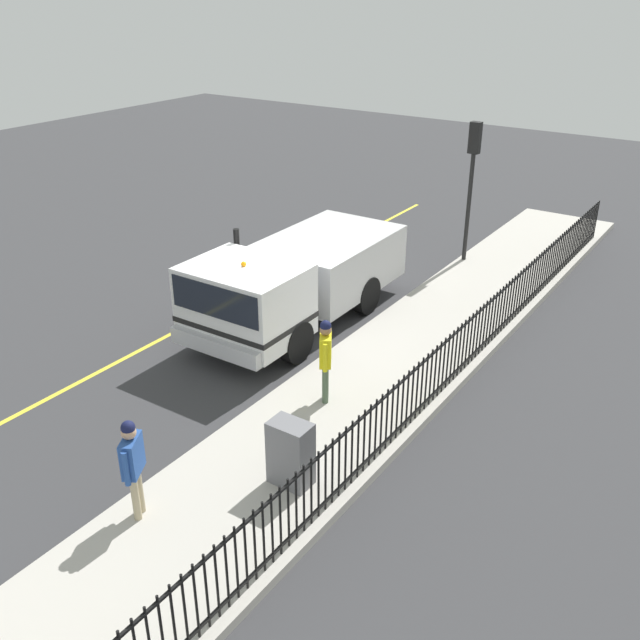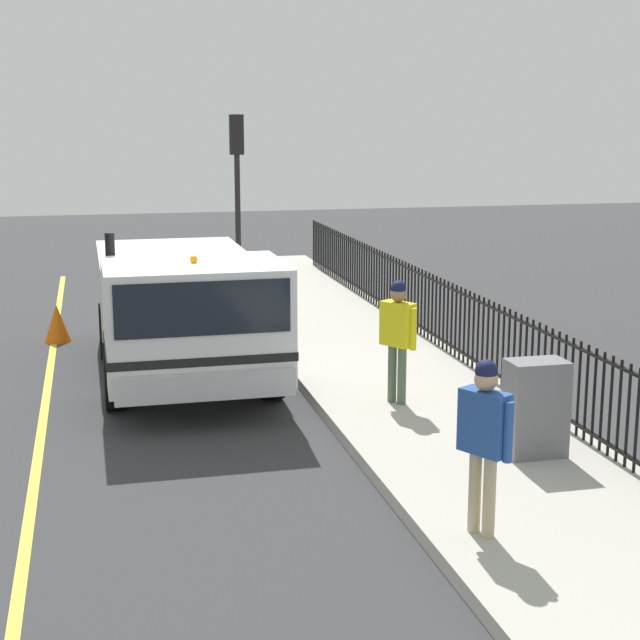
# 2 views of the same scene
# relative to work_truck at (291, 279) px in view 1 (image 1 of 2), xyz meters

# --- Properties ---
(ground_plane) EXTENTS (56.04, 56.04, 0.00)m
(ground_plane) POSITION_rel_work_truck_xyz_m (0.21, -0.62, -1.22)
(ground_plane) COLOR #38383A
(ground_plane) RESTS_ON ground
(sidewalk_slab) EXTENTS (3.00, 25.47, 0.17)m
(sidewalk_slab) POSITION_rel_work_truck_xyz_m (3.12, -0.62, -1.13)
(sidewalk_slab) COLOR #B7B2A8
(sidewalk_slab) RESTS_ON ground
(lane_marking) EXTENTS (0.12, 22.92, 0.01)m
(lane_marking) POSITION_rel_work_truck_xyz_m (-2.10, -0.62, -1.21)
(lane_marking) COLOR yellow
(lane_marking) RESTS_ON ground
(work_truck) EXTENTS (2.57, 6.34, 2.42)m
(work_truck) POSITION_rel_work_truck_xyz_m (0.00, 0.00, 0.00)
(work_truck) COLOR white
(work_truck) RESTS_ON ground
(worker_standing) EXTENTS (0.44, 0.55, 1.72)m
(worker_standing) POSITION_rel_work_truck_xyz_m (2.68, -2.55, 0.01)
(worker_standing) COLOR yellow
(worker_standing) RESTS_ON sidewalk_slab
(pedestrian_distant) EXTENTS (0.42, 0.56, 1.71)m
(pedestrian_distant) POSITION_rel_work_truck_xyz_m (2.14, -6.88, -0.00)
(pedestrian_distant) COLOR #264C99
(pedestrian_distant) RESTS_ON sidewalk_slab
(iron_fence) EXTENTS (0.04, 21.69, 1.21)m
(iron_fence) POSITION_rel_work_truck_xyz_m (4.43, -0.62, -0.44)
(iron_fence) COLOR black
(iron_fence) RESTS_ON sidewalk_slab
(traffic_light_near) EXTENTS (0.31, 0.23, 3.95)m
(traffic_light_near) POSITION_rel_work_truck_xyz_m (1.80, 6.11, 1.75)
(traffic_light_near) COLOR black
(traffic_light_near) RESTS_ON sidewalk_slab
(utility_cabinet) EXTENTS (0.68, 0.45, 1.14)m
(utility_cabinet) POSITION_rel_work_truck_xyz_m (3.60, -4.94, -0.48)
(utility_cabinet) COLOR slate
(utility_cabinet) RESTS_ON sidewalk_slab
(traffic_cone) EXTENTS (0.49, 0.49, 0.70)m
(traffic_cone) POSITION_rel_work_truck_xyz_m (-2.03, 3.16, -0.87)
(traffic_cone) COLOR orange
(traffic_cone) RESTS_ON ground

